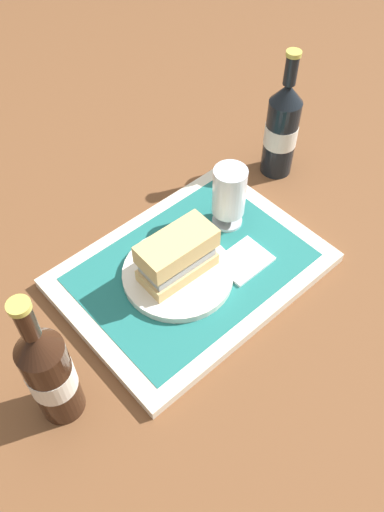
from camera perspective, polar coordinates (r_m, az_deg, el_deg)
ground_plane at (r=0.93m, az=0.00°, el=-1.94°), size 3.00×3.00×0.00m
tray at (r=0.92m, az=0.00°, el=-1.57°), size 0.44×0.32×0.02m
placemat at (r=0.91m, az=0.00°, el=-1.16°), size 0.38×0.27×0.00m
plate at (r=0.89m, az=-1.41°, el=-2.07°), size 0.19×0.19×0.01m
sandwich at (r=0.86m, az=-1.30°, el=0.07°), size 0.13×0.07×0.08m
beer_glass at (r=0.94m, az=4.04°, el=6.60°), size 0.06×0.06×0.12m
napkin_folded at (r=0.92m, az=5.64°, el=-0.50°), size 0.09×0.07×0.01m
beer_bottle at (r=1.07m, az=9.71°, el=13.48°), size 0.07×0.07×0.27m
second_bottle at (r=0.74m, az=-15.24°, el=-12.07°), size 0.07×0.07×0.27m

